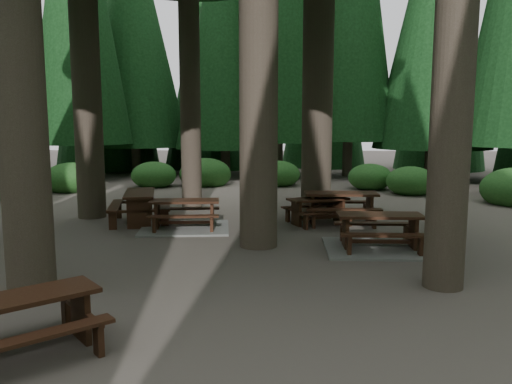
{
  "coord_description": "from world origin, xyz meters",
  "views": [
    {
      "loc": [
        1.17,
        -10.73,
        2.73
      ],
      "look_at": [
        0.71,
        1.09,
        1.1
      ],
      "focal_mm": 35.0,
      "sensor_mm": 36.0,
      "label": 1
    }
  ],
  "objects_px": {
    "picnic_table_c": "(185,219)",
    "picnic_table_d": "(341,203)",
    "picnic_table_a": "(379,237)",
    "picnic_table_e": "(23,316)",
    "picnic_table_b": "(140,202)",
    "picnic_table_f": "(318,207)"
  },
  "relations": [
    {
      "from": "picnic_table_c",
      "to": "picnic_table_d",
      "type": "bearing_deg",
      "value": 6.68
    },
    {
      "from": "picnic_table_c",
      "to": "picnic_table_d",
      "type": "distance_m",
      "value": 4.26
    },
    {
      "from": "picnic_table_f",
      "to": "picnic_table_b",
      "type": "bearing_deg",
      "value": 156.92
    },
    {
      "from": "picnic_table_a",
      "to": "picnic_table_b",
      "type": "bearing_deg",
      "value": 156.03
    },
    {
      "from": "picnic_table_c",
      "to": "picnic_table_e",
      "type": "xyz_separation_m",
      "value": [
        -0.62,
        -7.16,
        0.23
      ]
    },
    {
      "from": "picnic_table_d",
      "to": "picnic_table_e",
      "type": "relative_size",
      "value": 0.92
    },
    {
      "from": "picnic_table_e",
      "to": "picnic_table_c",
      "type": "bearing_deg",
      "value": 43.45
    },
    {
      "from": "picnic_table_e",
      "to": "picnic_table_f",
      "type": "xyz_separation_m",
      "value": [
        4.14,
        7.98,
        -0.01
      ]
    },
    {
      "from": "picnic_table_f",
      "to": "picnic_table_e",
      "type": "bearing_deg",
      "value": -140.98
    },
    {
      "from": "picnic_table_c",
      "to": "picnic_table_e",
      "type": "relative_size",
      "value": 1.13
    },
    {
      "from": "picnic_table_b",
      "to": "picnic_table_c",
      "type": "xyz_separation_m",
      "value": [
        1.38,
        -0.78,
        -0.31
      ]
    },
    {
      "from": "picnic_table_c",
      "to": "picnic_table_d",
      "type": "relative_size",
      "value": 1.23
    },
    {
      "from": "picnic_table_a",
      "to": "picnic_table_e",
      "type": "xyz_separation_m",
      "value": [
        -5.23,
        -5.2,
        0.22
      ]
    },
    {
      "from": "picnic_table_b",
      "to": "picnic_table_f",
      "type": "relative_size",
      "value": 1.13
    },
    {
      "from": "picnic_table_b",
      "to": "picnic_table_d",
      "type": "height_order",
      "value": "picnic_table_b"
    },
    {
      "from": "picnic_table_a",
      "to": "picnic_table_f",
      "type": "distance_m",
      "value": 3.0
    },
    {
      "from": "picnic_table_a",
      "to": "picnic_table_d",
      "type": "xyz_separation_m",
      "value": [
        -0.47,
        2.88,
        0.3
      ]
    },
    {
      "from": "picnic_table_b",
      "to": "picnic_table_c",
      "type": "distance_m",
      "value": 1.62
    },
    {
      "from": "picnic_table_c",
      "to": "picnic_table_d",
      "type": "height_order",
      "value": "picnic_table_d"
    },
    {
      "from": "picnic_table_a",
      "to": "picnic_table_b",
      "type": "xyz_separation_m",
      "value": [
        -6.0,
        2.74,
        0.3
      ]
    },
    {
      "from": "picnic_table_c",
      "to": "picnic_table_b",
      "type": "bearing_deg",
      "value": 144.71
    },
    {
      "from": "picnic_table_a",
      "to": "picnic_table_b",
      "type": "distance_m",
      "value": 6.6
    }
  ]
}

